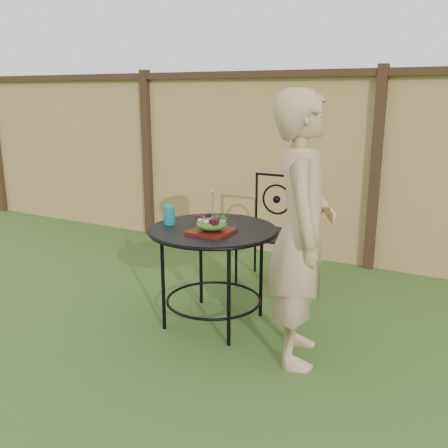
# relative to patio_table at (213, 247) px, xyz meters

# --- Properties ---
(ground) EXTENTS (60.00, 60.00, 0.00)m
(ground) POSITION_rel_patio_table_xyz_m (-0.55, -0.41, -0.59)
(ground) COLOR #2B4917
(ground) RESTS_ON ground
(fence) EXTENTS (8.00, 0.12, 1.90)m
(fence) POSITION_rel_patio_table_xyz_m (-0.55, 1.79, 0.36)
(fence) COLOR tan
(fence) RESTS_ON ground
(patio_table) EXTENTS (0.92, 0.92, 0.72)m
(patio_table) POSITION_rel_patio_table_xyz_m (0.00, 0.00, 0.00)
(patio_table) COLOR black
(patio_table) RESTS_ON ground
(patio_chair) EXTENTS (0.46, 0.46, 0.95)m
(patio_chair) POSITION_rel_patio_table_xyz_m (0.02, 0.99, -0.08)
(patio_chair) COLOR black
(patio_chair) RESTS_ON ground
(diner) EXTENTS (0.58, 0.71, 1.68)m
(diner) POSITION_rel_patio_table_xyz_m (0.71, -0.18, 0.25)
(diner) COLOR tan
(diner) RESTS_ON ground
(salad_plate) EXTENTS (0.27, 0.27, 0.02)m
(salad_plate) POSITION_rel_patio_table_xyz_m (0.05, -0.12, 0.15)
(salad_plate) COLOR #411209
(salad_plate) RESTS_ON patio_table
(salad) EXTENTS (0.21, 0.21, 0.08)m
(salad) POSITION_rel_patio_table_xyz_m (0.05, -0.12, 0.20)
(salad) COLOR #235614
(salad) RESTS_ON salad_plate
(fork) EXTENTS (0.01, 0.01, 0.18)m
(fork) POSITION_rel_patio_table_xyz_m (0.06, -0.12, 0.33)
(fork) COLOR silver
(fork) RESTS_ON salad
(drinking_glass) EXTENTS (0.08, 0.08, 0.14)m
(drinking_glass) POSITION_rel_patio_table_xyz_m (-0.33, -0.05, 0.21)
(drinking_glass) COLOR #0C878D
(drinking_glass) RESTS_ON patio_table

